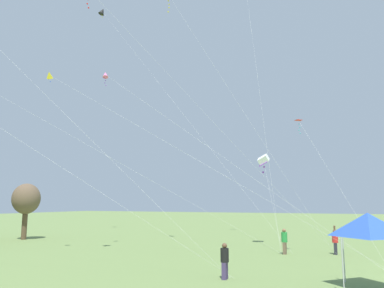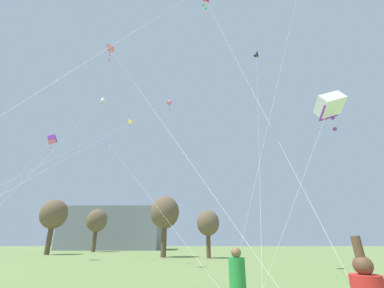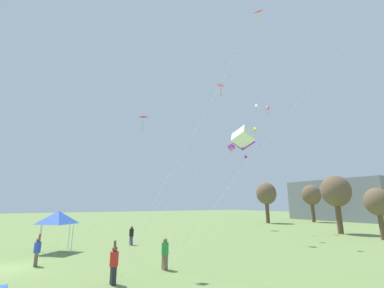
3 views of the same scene
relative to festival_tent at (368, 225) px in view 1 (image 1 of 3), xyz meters
The scene contains 10 objects.
tree_far_centre 33.67m from the festival_tent, 71.84° to the left, with size 2.84×2.84×5.74m.
festival_tent is the anchor object (origin of this frame).
person_red_shirt 11.53m from the festival_tent, ahead, with size 0.43×0.43×2.08m.
person_black_shirt 6.94m from the festival_tent, 94.12° to the left, with size 0.42×0.42×1.76m.
person_green_shirt 11.44m from the festival_tent, 28.70° to the left, with size 0.44×0.44×1.85m.
kite_red_delta_2 11.91m from the festival_tent, 22.97° to the left, with size 4.47×5.38×9.93m.
kite_black_diamond_4 42.70m from the festival_tent, 58.00° to the left, with size 8.34×24.73×28.93m.
kite_pink_diamond_5 23.53m from the festival_tent, 71.69° to the left, with size 2.32×20.86×14.99m.
kite_white_box_8 17.41m from the festival_tent, 28.03° to the left, with size 5.18×2.79×8.25m.
kite_yellow_diamond_10 23.95m from the festival_tent, 84.30° to the left, with size 2.58×23.22×13.92m.
Camera 1 is at (-23.71, 3.34, 3.82)m, focal length 35.00 mm.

